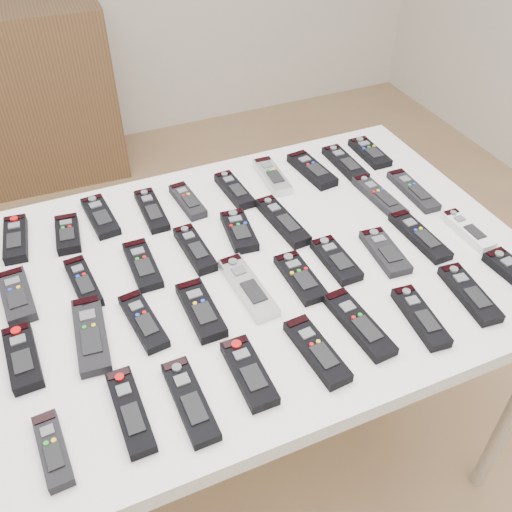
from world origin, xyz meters
name	(u,v)px	position (x,y,z in m)	size (l,w,h in m)	color
ground	(215,424)	(0.00, 0.00, 0.00)	(4.00, 4.00, 0.00)	#92684A
table	(256,281)	(0.09, -0.12, 0.72)	(1.25, 0.88, 0.78)	white
remote_0	(16,239)	(-0.40, 0.17, 0.79)	(0.05, 0.16, 0.02)	black
remote_1	(68,234)	(-0.28, 0.14, 0.79)	(0.05, 0.13, 0.02)	black
remote_2	(100,216)	(-0.20, 0.18, 0.79)	(0.06, 0.17, 0.02)	black
remote_3	(152,210)	(-0.07, 0.16, 0.79)	(0.05, 0.18, 0.02)	black
remote_4	(188,201)	(0.02, 0.16, 0.79)	(0.05, 0.15, 0.02)	black
remote_5	(234,190)	(0.15, 0.15, 0.79)	(0.05, 0.16, 0.02)	black
remote_6	(272,176)	(0.27, 0.17, 0.79)	(0.05, 0.17, 0.02)	#B7B7BC
remote_7	(312,170)	(0.39, 0.16, 0.79)	(0.06, 0.18, 0.02)	black
remote_8	(345,163)	(0.49, 0.15, 0.79)	(0.05, 0.18, 0.02)	black
remote_9	(370,153)	(0.58, 0.17, 0.79)	(0.06, 0.15, 0.02)	black
remote_10	(17,296)	(-0.42, -0.03, 0.79)	(0.06, 0.16, 0.02)	black
remote_11	(83,282)	(-0.28, -0.04, 0.79)	(0.05, 0.16, 0.02)	black
remote_12	(143,265)	(-0.15, -0.04, 0.79)	(0.05, 0.16, 0.02)	black
remote_13	(195,249)	(-0.02, -0.03, 0.79)	(0.05, 0.16, 0.02)	black
remote_14	(239,231)	(0.10, -0.01, 0.79)	(0.06, 0.15, 0.02)	black
remote_15	(283,221)	(0.21, -0.02, 0.79)	(0.05, 0.20, 0.02)	black
remote_16	(380,197)	(0.49, -0.03, 0.79)	(0.05, 0.19, 0.02)	black
remote_17	(413,191)	(0.59, -0.04, 0.79)	(0.05, 0.19, 0.02)	black
remote_18	(23,357)	(-0.43, -0.21, 0.79)	(0.05, 0.16, 0.02)	black
remote_19	(91,335)	(-0.30, -0.20, 0.79)	(0.06, 0.20, 0.02)	black
remote_20	(143,321)	(-0.19, -0.20, 0.79)	(0.05, 0.17, 0.02)	black
remote_21	(201,310)	(-0.07, -0.22, 0.79)	(0.06, 0.17, 0.02)	black
remote_22	(248,287)	(0.04, -0.20, 0.79)	(0.05, 0.20, 0.02)	#B7B7BC
remote_23	(300,277)	(0.16, -0.22, 0.79)	(0.06, 0.16, 0.02)	black
remote_24	(336,260)	(0.26, -0.20, 0.79)	(0.06, 0.15, 0.02)	black
remote_25	(385,252)	(0.38, -0.22, 0.79)	(0.06, 0.16, 0.02)	black
remote_26	(420,236)	(0.49, -0.20, 0.79)	(0.05, 0.19, 0.02)	black
remote_27	(468,230)	(0.61, -0.23, 0.79)	(0.04, 0.15, 0.02)	silver
remote_28	(53,450)	(-0.40, -0.43, 0.79)	(0.04, 0.14, 0.02)	black
remote_29	(130,411)	(-0.27, -0.40, 0.79)	(0.05, 0.18, 0.02)	black
remote_30	(190,401)	(-0.17, -0.42, 0.79)	(0.05, 0.18, 0.02)	black
remote_31	(249,372)	(-0.05, -0.41, 0.79)	(0.06, 0.16, 0.02)	black
remote_32	(317,351)	(0.09, -0.42, 0.79)	(0.05, 0.17, 0.02)	black
remote_33	(359,324)	(0.21, -0.39, 0.79)	(0.05, 0.19, 0.02)	black
remote_34	(421,317)	(0.33, -0.42, 0.79)	(0.05, 0.17, 0.02)	black
remote_35	(470,294)	(0.47, -0.41, 0.79)	(0.05, 0.17, 0.02)	black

